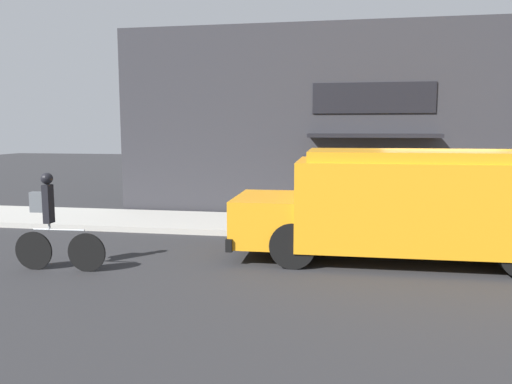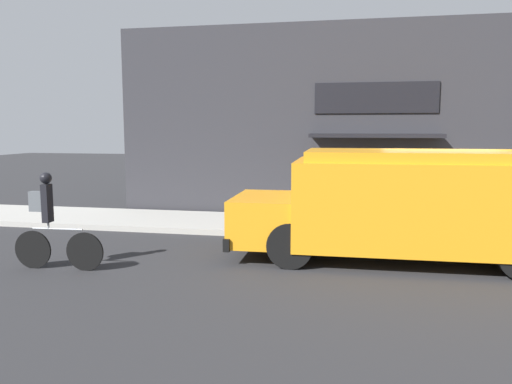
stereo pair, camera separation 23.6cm
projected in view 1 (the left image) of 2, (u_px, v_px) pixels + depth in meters
The scene contains 6 objects.
ground_plane at pixel (438, 244), 10.98m from camera, with size 70.00×70.00×0.00m, color #2B2B2D.
sidewalk at pixel (429, 230), 12.21m from camera, with size 28.00×2.53×0.14m.
storefront at pixel (423, 122), 13.29m from camera, with size 17.21×1.07×5.40m.
school_bus at pixel (414, 203), 9.55m from camera, with size 6.41×2.64×2.12m.
cyclist at pixel (52, 225), 8.88m from camera, with size 1.70×0.21×1.77m.
trash_bin at pixel (341, 209), 12.61m from camera, with size 0.55×0.55×0.77m.
Camera 1 is at (-2.09, -11.28, 2.54)m, focal length 35.00 mm.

